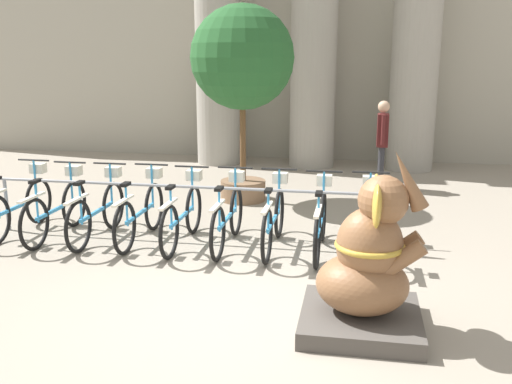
# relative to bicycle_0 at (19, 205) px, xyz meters

# --- Properties ---
(ground_plane) EXTENTS (60.00, 60.00, 0.00)m
(ground_plane) POSITION_rel_bicycle_0_xyz_m (3.60, -1.87, -0.40)
(ground_plane) COLOR gray
(building_facade) EXTENTS (20.00, 0.20, 6.00)m
(building_facade) POSITION_rel_bicycle_0_xyz_m (3.60, 6.73, 2.60)
(building_facade) COLOR #A39E8E
(building_facade) RESTS_ON ground_plane
(column_left) EXTENTS (1.25, 1.25, 5.16)m
(column_left) POSITION_rel_bicycle_0_xyz_m (1.46, 5.73, 2.22)
(column_left) COLOR gray
(column_left) RESTS_ON ground_plane
(column_middle) EXTENTS (1.25, 1.25, 5.16)m
(column_middle) POSITION_rel_bicycle_0_xyz_m (3.60, 5.73, 2.22)
(column_middle) COLOR gray
(column_middle) RESTS_ON ground_plane
(column_right) EXTENTS (1.25, 1.25, 5.16)m
(column_right) POSITION_rel_bicycle_0_xyz_m (5.74, 5.73, 2.22)
(column_right) COLOR gray
(column_right) RESTS_ON ground_plane
(bike_rack) EXTENTS (5.41, 0.05, 0.77)m
(bike_rack) POSITION_rel_bicycle_0_xyz_m (2.41, 0.08, 0.23)
(bike_rack) COLOR gray
(bike_rack) RESTS_ON ground_plane
(bicycle_0) EXTENTS (0.48, 1.74, 0.97)m
(bicycle_0) POSITION_rel_bicycle_0_xyz_m (0.00, 0.00, 0.00)
(bicycle_0) COLOR black
(bicycle_0) RESTS_ON ground_plane
(bicycle_1) EXTENTS (0.48, 1.74, 0.97)m
(bicycle_1) POSITION_rel_bicycle_0_xyz_m (0.60, -0.06, 0.00)
(bicycle_1) COLOR black
(bicycle_1) RESTS_ON ground_plane
(bicycle_2) EXTENTS (0.48, 1.74, 0.97)m
(bicycle_2) POSITION_rel_bicycle_0_xyz_m (1.20, -0.05, 0.00)
(bicycle_2) COLOR black
(bicycle_2) RESTS_ON ground_plane
(bicycle_3) EXTENTS (0.48, 1.74, 0.97)m
(bicycle_3) POSITION_rel_bicycle_0_xyz_m (1.80, -0.01, 0.00)
(bicycle_3) COLOR black
(bicycle_3) RESTS_ON ground_plane
(bicycle_4) EXTENTS (0.48, 1.74, 0.97)m
(bicycle_4) POSITION_rel_bicycle_0_xyz_m (2.41, -0.07, 0.00)
(bicycle_4) COLOR black
(bicycle_4) RESTS_ON ground_plane
(bicycle_5) EXTENTS (0.48, 1.74, 0.97)m
(bicycle_5) POSITION_rel_bicycle_0_xyz_m (3.01, -0.03, 0.00)
(bicycle_5) COLOR black
(bicycle_5) RESTS_ON ground_plane
(bicycle_6) EXTENTS (0.48, 1.74, 0.97)m
(bicycle_6) POSITION_rel_bicycle_0_xyz_m (3.61, -0.02, 0.00)
(bicycle_6) COLOR black
(bicycle_6) RESTS_ON ground_plane
(bicycle_7) EXTENTS (0.48, 1.74, 0.97)m
(bicycle_7) POSITION_rel_bicycle_0_xyz_m (4.21, -0.07, 0.00)
(bicycle_7) COLOR black
(bicycle_7) RESTS_ON ground_plane
(bicycle_8) EXTENTS (0.48, 1.74, 0.97)m
(bicycle_8) POSITION_rel_bicycle_0_xyz_m (4.81, -0.03, 0.00)
(bicycle_8) COLOR black
(bicycle_8) RESTS_ON ground_plane
(elephant_statue) EXTENTS (1.08, 1.08, 1.69)m
(elephant_statue) POSITION_rel_bicycle_0_xyz_m (4.77, -2.07, 0.17)
(elephant_statue) COLOR #4C4742
(elephant_statue) RESTS_ON ground_plane
(person_pedestrian) EXTENTS (0.22, 0.47, 1.64)m
(person_pedestrian) POSITION_rel_bicycle_0_xyz_m (5.06, 3.70, 0.58)
(person_pedestrian) COLOR #28282D
(person_pedestrian) RESTS_ON ground_plane
(potted_tree) EXTENTS (1.71, 1.71, 3.26)m
(potted_tree) POSITION_rel_bicycle_0_xyz_m (2.71, 2.39, 1.91)
(potted_tree) COLOR brown
(potted_tree) RESTS_ON ground_plane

